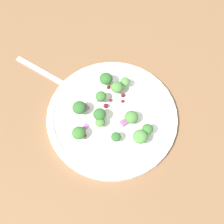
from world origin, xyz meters
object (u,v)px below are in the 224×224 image
object	(u,v)px
broccoli_floret_1	(79,108)
fork	(52,78)
broccoli_floret_0	(79,133)
plate	(112,116)
broccoli_floret_2	(140,137)

from	to	relation	value
broccoli_floret_1	fork	bearing A→B (deg)	-137.40
broccoli_floret_0	fork	xyz separation A→B (cm)	(-14.15, -8.74, -2.96)
broccoli_floret_1	fork	distance (cm)	12.28
broccoli_floret_0	broccoli_floret_1	distance (cm)	5.49
plate	broccoli_floret_2	world-z (taller)	broccoli_floret_2
plate	fork	world-z (taller)	plate
plate	broccoli_floret_1	bearing A→B (deg)	-88.46
broccoli_floret_0	broccoli_floret_2	bearing A→B (deg)	92.15
broccoli_floret_2	fork	size ratio (longest dim) A/B	0.17
broccoli_floret_1	fork	size ratio (longest dim) A/B	0.17
broccoli_floret_1	fork	world-z (taller)	broccoli_floret_1
plate	broccoli_floret_1	world-z (taller)	broccoli_floret_1
broccoli_floret_2	fork	bearing A→B (deg)	-123.35
fork	broccoli_floret_1	bearing A→B (deg)	42.60
fork	broccoli_floret_2	bearing A→B (deg)	56.65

